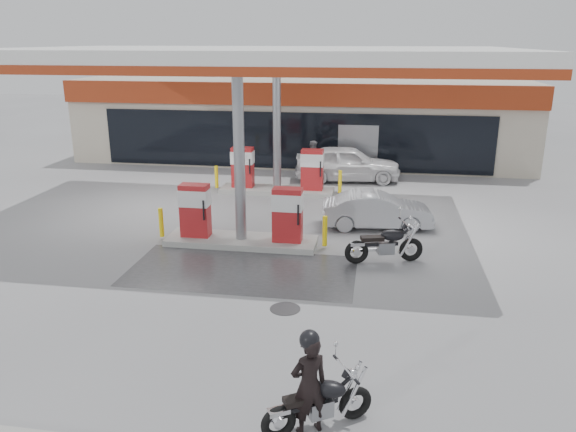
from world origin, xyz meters
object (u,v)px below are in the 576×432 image
(pump_island_near, at_px, (241,221))
(main_motorcycle, at_px, (320,404))
(pump_island_far, at_px, (277,175))
(biker_main, at_px, (309,385))
(hatchback_silver, at_px, (377,210))
(parked_car_right, at_px, (393,152))
(sedan_white, at_px, (348,163))
(attendant, at_px, (314,159))
(parked_car_left, at_px, (200,147))
(parked_motorcycle, at_px, (386,245))

(pump_island_near, distance_m, main_motorcycle, 8.57)
(pump_island_near, height_order, pump_island_far, same)
(pump_island_far, xyz_separation_m, biker_main, (3.05, -14.05, 0.12))
(hatchback_silver, height_order, parked_car_right, parked_car_right)
(pump_island_near, distance_m, sedan_white, 8.81)
(pump_island_near, height_order, biker_main, pump_island_near)
(sedan_white, distance_m, attendant, 1.57)
(pump_island_near, height_order, attendant, pump_island_near)
(parked_car_left, bearing_deg, pump_island_near, -147.11)
(biker_main, height_order, hatchback_silver, biker_main)
(pump_island_far, distance_m, main_motorcycle, 14.31)
(pump_island_near, xyz_separation_m, hatchback_silver, (3.98, 2.20, -0.13))
(parked_motorcycle, distance_m, attendant, 10.08)
(pump_island_far, distance_m, attendant, 3.02)
(pump_island_near, xyz_separation_m, pump_island_far, (0.00, 6.00, 0.00))
(sedan_white, xyz_separation_m, parked_car_left, (-7.78, 3.60, -0.17))
(pump_island_near, bearing_deg, biker_main, -69.25)
(sedan_white, distance_m, hatchback_silver, 6.35)
(pump_island_far, bearing_deg, main_motorcycle, -77.03)
(pump_island_near, distance_m, parked_car_right, 12.86)
(hatchback_silver, xyz_separation_m, parked_car_right, (0.64, 9.80, 0.07))
(main_motorcycle, bearing_deg, biker_main, -178.92)
(parked_motorcycle, relative_size, attendant, 1.32)
(parked_car_left, xyz_separation_m, parked_car_right, (9.75, 0.00, 0.06))
(main_motorcycle, bearing_deg, sedan_white, 60.92)
(attendant, height_order, hatchback_silver, attendant)
(main_motorcycle, relative_size, parked_motorcycle, 0.78)
(pump_island_far, distance_m, sedan_white, 3.58)
(pump_island_near, distance_m, biker_main, 8.61)
(parked_car_right, bearing_deg, sedan_white, 149.28)
(pump_island_far, relative_size, sedan_white, 1.14)
(pump_island_near, bearing_deg, pump_island_far, 90.00)
(sedan_white, bearing_deg, parked_car_right, -35.28)
(main_motorcycle, relative_size, parked_car_left, 0.41)
(parked_motorcycle, xyz_separation_m, sedan_white, (-1.59, 9.19, 0.27))
(parked_motorcycle, relative_size, hatchback_silver, 0.61)
(parked_motorcycle, bearing_deg, parked_car_right, 71.86)
(attendant, bearing_deg, main_motorcycle, -162.50)
(pump_island_far, xyz_separation_m, parked_motorcycle, (4.24, -6.78, -0.21))
(sedan_white, distance_m, parked_car_right, 4.10)
(parked_car_left, bearing_deg, pump_island_far, -129.72)
(pump_island_far, xyz_separation_m, parked_car_right, (4.62, 6.00, -0.06))
(parked_car_right, bearing_deg, pump_island_near, 156.96)
(parked_motorcycle, xyz_separation_m, attendant, (-3.12, 9.58, 0.32))
(main_motorcycle, relative_size, attendant, 1.03)
(pump_island_near, bearing_deg, parked_motorcycle, -10.45)
(hatchback_silver, bearing_deg, parked_car_left, 35.90)
(pump_island_near, xyz_separation_m, parked_car_right, (4.62, 12.00, -0.06))
(pump_island_far, height_order, sedan_white, pump_island_far)
(pump_island_far, relative_size, main_motorcycle, 3.04)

